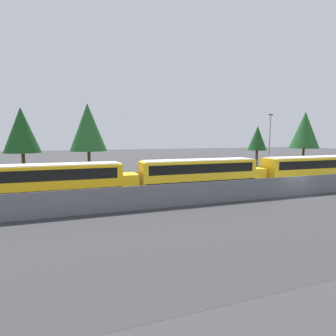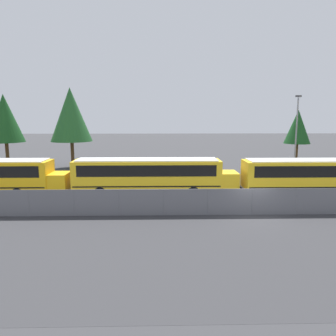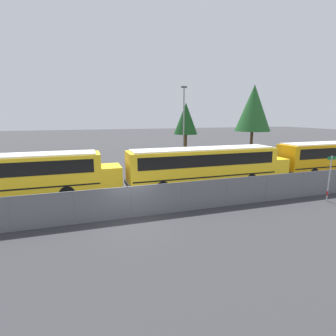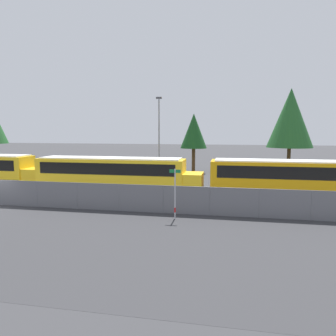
# 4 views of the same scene
# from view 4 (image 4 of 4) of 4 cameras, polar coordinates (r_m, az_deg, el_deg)

# --- Properties ---
(ground_plane) EXTENTS (200.00, 200.00, 0.00)m
(ground_plane) POSITION_cam_4_polar(r_m,az_deg,el_deg) (27.10, -27.23, -5.74)
(ground_plane) COLOR #38383A
(school_bus_3) EXTENTS (13.90, 2.49, 3.20)m
(school_bus_3) POSITION_cam_4_polar(r_m,az_deg,el_deg) (27.44, -9.37, -0.86)
(school_bus_3) COLOR yellow
(school_bus_3) RESTS_ON ground_plane
(school_bus_4) EXTENTS (13.90, 2.49, 3.20)m
(school_bus_4) POSITION_cam_4_polar(r_m,az_deg,el_deg) (26.41, 21.66, -1.55)
(school_bus_4) COLOR orange
(school_bus_4) RESTS_ON ground_plane
(street_sign) EXTENTS (0.70, 0.09, 3.12)m
(street_sign) POSITION_cam_4_polar(r_m,az_deg,el_deg) (20.16, 1.23, -4.29)
(street_sign) COLOR #B7B7BC
(street_sign) RESTS_ON ground_plane
(light_pole) EXTENTS (0.60, 0.24, 8.98)m
(light_pole) POSITION_cam_4_polar(r_m,az_deg,el_deg) (35.91, -1.57, 5.74)
(light_pole) COLOR gray
(light_pole) RESTS_ON ground_plane
(tree_2) EXTENTS (3.40, 3.40, 7.53)m
(tree_2) POSITION_cam_4_polar(r_m,az_deg,el_deg) (42.19, 4.50, 6.40)
(tree_2) COLOR #51381E
(tree_2) RESTS_ON ground_plane
(tree_3) EXTENTS (5.56, 5.56, 10.52)m
(tree_3) POSITION_cam_4_polar(r_m,az_deg,el_deg) (43.30, 20.54, 8.14)
(tree_3) COLOR #51381E
(tree_3) RESTS_ON ground_plane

